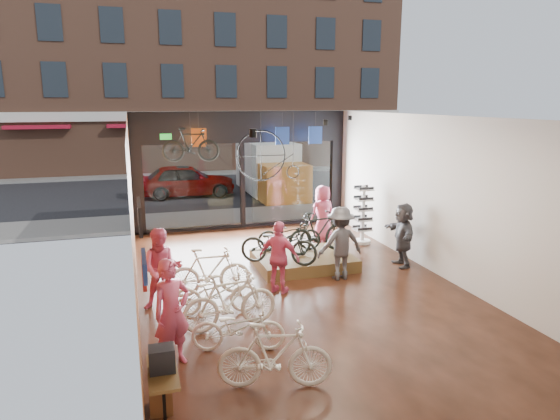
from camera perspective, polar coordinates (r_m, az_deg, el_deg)
name	(u,v)px	position (r m, az deg, el deg)	size (l,w,h in m)	color
ground_plane	(301,291)	(11.27, 2.47, -9.22)	(7.00, 12.00, 0.04)	black
ceiling	(303,116)	(10.48, 2.67, 10.70)	(7.00, 12.00, 0.04)	black
wall_left	(132,217)	(10.13, -16.58, -0.82)	(0.04, 12.00, 3.80)	#AB5B2F
wall_right	(444,198)	(12.31, 18.24, 1.34)	(0.04, 12.00, 3.80)	beige
wall_back	(497,324)	(5.65, 23.55, -11.89)	(7.00, 0.04, 3.80)	beige
storefront	(242,170)	(16.41, -4.36, 4.55)	(7.00, 0.26, 3.80)	black
exit_sign	(166,137)	(15.84, -12.93, 8.18)	(0.35, 0.06, 0.18)	#198C26
street_road	(204,185)	(25.46, -8.66, 2.89)	(30.00, 18.00, 0.02)	black
sidewalk_near	(236,217)	(17.90, -5.09, -0.80)	(30.00, 2.40, 0.12)	slate
sidewalk_far	(194,173)	(29.38, -9.78, 4.24)	(30.00, 2.00, 0.12)	slate
opposite_building	(185,52)	(31.71, -10.84, 17.36)	(26.00, 5.00, 14.00)	brown
street_car	(186,180)	(22.26, -10.71, 3.36)	(1.70, 4.22, 1.44)	gray
box_truck	(272,170)	(21.91, -0.87, 4.62)	(1.98, 5.95, 2.34)	silver
floor_bike_1	(275,356)	(7.54, -0.60, -16.30)	(0.48, 1.68, 1.01)	silver
floor_bike_2	(238,328)	(8.60, -4.80, -13.25)	(0.55, 1.57, 0.82)	silver
floor_bike_3	(230,301)	(9.33, -5.73, -10.28)	(0.51, 1.80, 1.08)	silver
floor_bike_4	(216,292)	(9.99, -7.36, -9.32)	(0.59, 1.71, 0.90)	silver
floor_bike_5	(210,272)	(10.89, -8.03, -7.01)	(0.50, 1.77, 1.06)	silver
display_platform	(304,261)	(12.76, 2.70, -5.79)	(2.40, 1.80, 0.30)	brown
display_bike_left	(279,244)	(11.88, -0.16, -3.92)	(0.65, 1.86, 0.98)	black
display_bike_mid	(319,232)	(12.77, 4.44, -2.54)	(0.51, 1.81, 1.09)	black
display_bike_right	(289,235)	(12.93, 1.04, -2.82)	(0.58, 1.66, 0.87)	black
customer_0	(172,313)	(8.16, -12.27, -11.40)	(0.64, 0.42, 1.75)	#CC4C72
customer_1	(162,269)	(10.30, -13.30, -6.58)	(0.81, 0.63, 1.67)	#CC4C72
customer_2	(279,258)	(10.84, -0.07, -5.45)	(0.94, 0.39, 1.61)	#CC4C72
customer_3	(340,243)	(11.76, 6.91, -3.80)	(1.12, 0.64, 1.74)	#3F3F44
customer_4	(323,214)	(14.86, 4.89, -0.41)	(0.83, 0.54, 1.69)	#CC4C72
customer_5	(403,235)	(12.98, 13.85, -2.76)	(1.51, 0.48, 1.63)	#3F3F44
sunglasses_rack	(363,215)	(14.81, 9.44, -0.52)	(0.51, 0.42, 1.73)	white
wall_merch	(148,319)	(6.98, -14.87, -11.91)	(0.40, 2.40, 2.60)	navy
penny_farthing	(271,157)	(14.78, -1.00, 6.06)	(1.87, 0.06, 1.50)	black
hung_bike	(191,145)	(14.23, -10.16, 7.35)	(0.45, 1.58, 0.95)	black
jersey_left	(199,138)	(15.26, -9.25, 8.18)	(0.45, 0.03, 0.55)	#CC5919
jersey_mid	(282,136)	(15.81, 0.27, 8.48)	(0.45, 0.03, 0.55)	#1E3F99
jersey_right	(315,135)	(16.17, 4.06, 8.53)	(0.45, 0.03, 0.55)	#1E3F99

